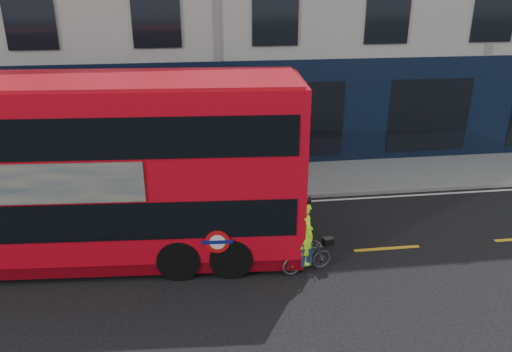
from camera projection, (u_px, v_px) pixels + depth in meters
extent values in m
plane|color=black|center=(244.00, 293.00, 11.44)|extent=(120.00, 120.00, 0.00)
cube|color=gray|center=(224.00, 182.00, 17.39)|extent=(60.00, 3.00, 0.12)
cube|color=gray|center=(227.00, 200.00, 16.01)|extent=(60.00, 0.12, 0.13)
cube|color=black|center=(219.00, 117.00, 18.02)|extent=(50.00, 0.08, 4.00)
cube|color=silver|center=(228.00, 206.00, 15.76)|extent=(58.00, 0.10, 0.01)
cube|color=red|center=(66.00, 166.00, 12.02)|extent=(11.54, 3.38, 4.09)
cube|color=#68040C|center=(78.00, 245.00, 12.84)|extent=(11.53, 3.33, 0.31)
cube|color=black|center=(71.00, 200.00, 12.36)|extent=(11.08, 3.39, 0.93)
cube|color=black|center=(59.00, 123.00, 11.62)|extent=(11.08, 3.39, 0.93)
cube|color=#AB0B18|center=(53.00, 80.00, 11.25)|extent=(11.30, 3.26, 0.08)
cube|color=black|center=(299.00, 194.00, 12.69)|extent=(0.20, 2.33, 0.93)
cube|color=black|center=(302.00, 119.00, 11.96)|extent=(0.20, 2.33, 0.93)
cylinder|color=red|center=(217.00, 242.00, 11.56)|extent=(0.58, 0.06, 0.58)
cylinder|color=white|center=(217.00, 242.00, 11.55)|extent=(0.37, 0.05, 0.37)
cube|color=#0C1459|center=(217.00, 242.00, 11.55)|extent=(0.72, 0.07, 0.09)
cylinder|color=black|center=(230.00, 234.00, 13.00)|extent=(1.22, 2.70, 1.03)
cylinder|color=black|center=(182.00, 235.00, 12.92)|extent=(1.22, 2.70, 1.03)
imported|color=#4B4F51|center=(307.00, 258.00, 12.13)|extent=(1.37, 0.69, 0.79)
imported|color=#9CE016|center=(305.00, 233.00, 11.83)|extent=(0.51, 0.65, 1.58)
cube|color=black|center=(328.00, 241.00, 12.20)|extent=(0.29, 0.25, 0.19)
cube|color=#1A2A46|center=(304.00, 252.00, 12.03)|extent=(0.34, 0.39, 0.62)
sphere|color=black|center=(307.00, 200.00, 11.51)|extent=(0.23, 0.23, 0.23)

